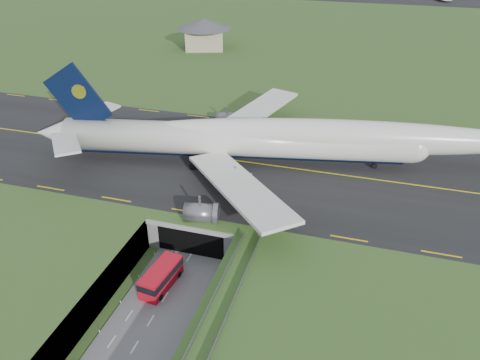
% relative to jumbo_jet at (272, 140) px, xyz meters
% --- Properties ---
extents(ground, '(900.00, 900.00, 0.00)m').
position_rel_jumbo_jet_xyz_m(ground, '(-8.07, -33.63, -11.74)').
color(ground, '#3C6126').
rests_on(ground, ground).
extents(airfield_deck, '(800.00, 800.00, 6.00)m').
position_rel_jumbo_jet_xyz_m(airfield_deck, '(-8.07, -33.63, -8.74)').
color(airfield_deck, gray).
rests_on(airfield_deck, ground).
extents(trench_road, '(12.00, 75.00, 0.20)m').
position_rel_jumbo_jet_xyz_m(trench_road, '(-8.07, -41.13, -11.64)').
color(trench_road, slate).
rests_on(trench_road, ground).
extents(taxiway, '(800.00, 44.00, 0.18)m').
position_rel_jumbo_jet_xyz_m(taxiway, '(-8.07, -0.63, -5.65)').
color(taxiway, black).
rests_on(taxiway, airfield_deck).
extents(tunnel_portal, '(17.00, 22.30, 6.00)m').
position_rel_jumbo_jet_xyz_m(tunnel_portal, '(-8.07, -16.92, -8.41)').
color(tunnel_portal, gray).
rests_on(tunnel_portal, ground).
extents(jumbo_jet, '(101.17, 63.06, 21.28)m').
position_rel_jumbo_jet_xyz_m(jumbo_jet, '(0.00, 0.00, 0.00)').
color(jumbo_jet, white).
rests_on(jumbo_jet, ground).
extents(shuttle_tram, '(4.23, 8.94, 3.49)m').
position_rel_jumbo_jet_xyz_m(shuttle_tram, '(-9.64, -34.28, -9.84)').
color(shuttle_tram, red).
rests_on(shuttle_tram, ground).
extents(service_building, '(25.82, 25.82, 11.16)m').
position_rel_jumbo_jet_xyz_m(service_building, '(-46.73, 87.03, 0.87)').
color(service_building, tan).
rests_on(service_building, ground).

